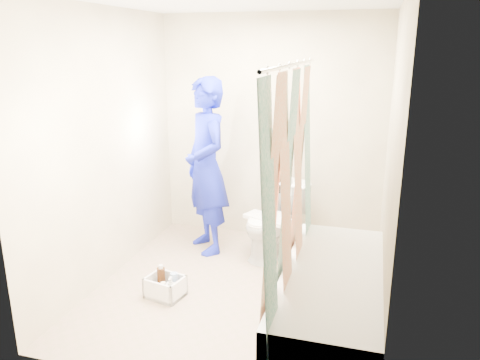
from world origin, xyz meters
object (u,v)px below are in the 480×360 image
(toilet, at_px, (274,221))
(plumber, at_px, (206,167))
(bathtub, at_px, (331,300))
(cleaning_caddy, at_px, (166,288))

(toilet, height_order, plumber, plumber)
(bathtub, relative_size, plumber, 0.98)
(toilet, distance_m, plumber, 0.88)
(plumber, xyz_separation_m, cleaning_caddy, (-0.00, -1.03, -0.81))
(toilet, bearing_deg, plumber, -154.55)
(toilet, bearing_deg, cleaning_caddy, -100.46)
(plumber, bearing_deg, bathtub, 8.70)
(bathtub, bearing_deg, toilet, 119.85)
(plumber, relative_size, cleaning_caddy, 5.17)
(bathtub, distance_m, toilet, 1.38)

